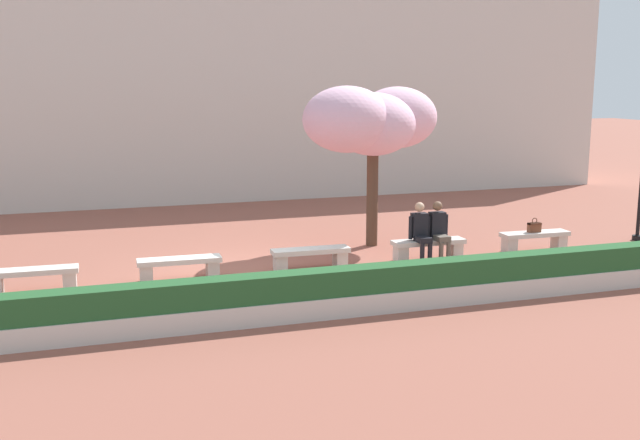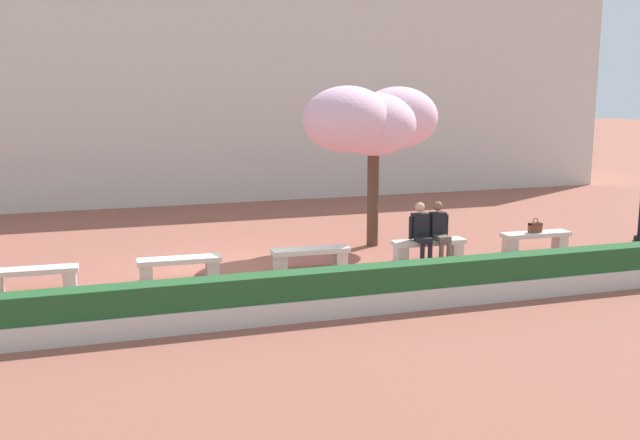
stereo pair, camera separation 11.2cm
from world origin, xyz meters
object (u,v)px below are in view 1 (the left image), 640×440
Objects in this scene: stone_bench_near_east at (311,255)px; person_seated_right at (439,228)px; stone_bench_center at (180,265)px; handbag at (534,227)px; person_seated_left at (421,230)px; stone_bench_far_east at (535,238)px; stone_bench_near_west at (33,277)px; cherry_tree_main at (371,121)px; stone_bench_east_end at (428,246)px.

person_seated_right is (2.94, -0.05, 0.40)m from stone_bench_near_east.
handbag is at bearing -0.07° from stone_bench_center.
person_seated_right is at bearing -0.01° from person_seated_left.
person_seated_right reaches higher than handbag.
handbag is at bearing 1.03° from person_seated_right.
person_seated_left is at bearing -178.96° from stone_bench_far_east.
stone_bench_center is at bearing 0.00° from stone_bench_near_west.
cherry_tree_main is at bearing 117.03° from person_seated_right.
person_seated_right reaches higher than stone_bench_center.
stone_bench_east_end is 4.88× the size of handbag.
stone_bench_east_end is 0.46m from person_seated_left.
stone_bench_east_end is at bearing 0.00° from stone_bench_near_west.
person_seated_left reaches higher than stone_bench_center.
person_seated_left is at bearing -179.13° from handbag.
stone_bench_near_east is at bearing 180.00° from stone_bench_east_end.
stone_bench_near_east is at bearing 0.00° from stone_bench_near_west.
stone_bench_east_end is 3.26m from cherry_tree_main.
stone_bench_near_east is at bearing 178.96° from person_seated_right.
stone_bench_near_east is 3.77m from cherry_tree_main.
person_seated_right is at bearing -0.37° from stone_bench_near_west.
stone_bench_near_west is 4.88× the size of handbag.
stone_bench_east_end is (5.44, 0.00, 0.00)m from stone_bench_center.
stone_bench_east_end is 1.00× the size of stone_bench_far_east.
person_seated_right is (8.38, -0.05, 0.40)m from stone_bench_near_west.
stone_bench_far_east is (8.16, 0.00, 0.00)m from stone_bench_center.
person_seated_left is at bearing -1.23° from stone_bench_near_east.
stone_bench_far_east is (2.72, 0.00, 0.00)m from stone_bench_east_end.
stone_bench_near_west is 1.28× the size of person_seated_left.
person_seated_right is 0.34× the size of cherry_tree_main.
stone_bench_near_west is at bearing 179.63° from person_seated_right.
person_seated_left reaches higher than stone_bench_east_end.
person_seated_left is 2.93m from cherry_tree_main.
handbag reaches higher than stone_bench_center.
stone_bench_center is 1.28× the size of person_seated_left.
stone_bench_near_west and stone_bench_center have the same top height.
person_seated_left is at bearing -0.59° from stone_bench_center.
stone_bench_east_end is at bearing 0.00° from stone_bench_near_east.
stone_bench_near_west is at bearing 180.00° from stone_bench_east_end.
person_seated_right reaches higher than stone_bench_near_west.
cherry_tree_main reaches higher than stone_bench_near_east.
person_seated_left reaches higher than stone_bench_far_east.
person_seated_left is 0.44m from person_seated_right.
handbag reaches higher than stone_bench_east_end.
stone_bench_near_east is 1.28× the size of person_seated_right.
stone_bench_east_end is 0.46m from person_seated_right.
person_seated_right reaches higher than stone_bench_near_east.
stone_bench_center is 5.44m from stone_bench_east_end.
stone_bench_near_east is (2.72, 0.00, 0.00)m from stone_bench_center.
cherry_tree_main reaches higher than stone_bench_east_end.
cherry_tree_main is at bearing 13.16° from stone_bench_near_west.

